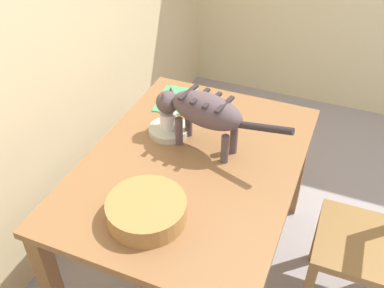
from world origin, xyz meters
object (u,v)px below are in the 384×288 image
book_stack (154,210)px  wooden_chair_near (374,243)px  dining_table (192,175)px  magazine (176,100)px  wicker_basket (147,210)px  saucer_bowl (169,130)px  coffee_mug (169,120)px  cat (202,111)px

book_stack → wooden_chair_near: size_ratio=0.22×
dining_table → magazine: magazine is taller
dining_table → wicker_basket: wicker_basket is taller
book_stack → wooden_chair_near: 1.02m
saucer_bowl → coffee_mug: coffee_mug is taller
magazine → book_stack: 0.85m
dining_table → coffee_mug: 0.30m
coffee_mug → wooden_chair_near: (-0.08, -1.04, -0.35)m
cat → wicker_basket: (-0.51, 0.03, -0.15)m
dining_table → cat: bearing=-0.1°
dining_table → wooden_chair_near: (0.08, -0.86, -0.19)m
cat → saucer_bowl: (0.04, 0.19, -0.18)m
saucer_bowl → coffee_mug: 0.06m
coffee_mug → book_stack: (-0.52, -0.18, -0.05)m
coffee_mug → book_stack: bearing=-161.3°
dining_table → wooden_chair_near: bearing=-84.4°
cat → book_stack: cat is taller
dining_table → magazine: 0.53m
saucer_bowl → wooden_chair_near: bearing=-94.1°
magazine → coffee_mug: bearing=-171.1°
cat → magazine: cat is taller
wicker_basket → cat: bearing=-3.6°
dining_table → saucer_bowl: 0.27m
cat → wooden_chair_near: 0.98m
wicker_basket → coffee_mug: bearing=16.1°
magazine → wooden_chair_near: size_ratio=0.29×
wicker_basket → wooden_chair_near: bearing=-62.1°
book_stack → wicker_basket: size_ratio=0.65×
book_stack → wicker_basket: 0.04m
saucer_bowl → wicker_basket: wicker_basket is taller
cat → wooden_chair_near: (-0.04, -0.85, -0.48)m
wicker_basket → book_stack: bearing=-30.7°
saucer_bowl → book_stack: book_stack is taller
coffee_mug → wicker_basket: coffee_mug is taller
saucer_bowl → wooden_chair_near: size_ratio=0.21×
book_stack → coffee_mug: bearing=18.7°
wicker_basket → saucer_bowl: bearing=16.2°
saucer_bowl → dining_table: bearing=-129.6°
saucer_bowl → magazine: 0.30m
coffee_mug → wicker_basket: size_ratio=0.40×
dining_table → book_stack: book_stack is taller
coffee_mug → wicker_basket: (-0.55, -0.16, -0.03)m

